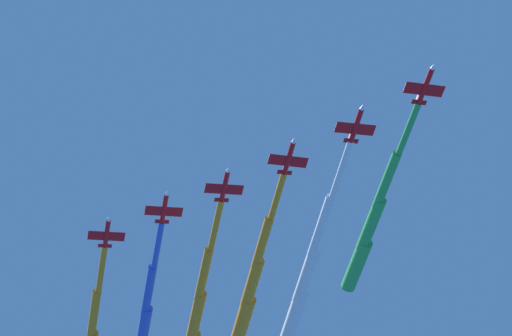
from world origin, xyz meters
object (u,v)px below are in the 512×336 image
Objects in this scene: jet_port_mid at (196,318)px; jet_starboard_mid at (144,332)px; jet_port_inner at (306,276)px; jet_starboard_inner at (253,284)px; jet_lead at (371,225)px.

jet_port_mid is 1.02× the size of jet_starboard_mid.
jet_starboard_inner is (-3.96, 12.24, -0.86)m from jet_port_inner.
jet_port_inner is at bearing -92.07° from jet_starboard_mid.
jet_starboard_mid is at bearing 80.41° from jet_starboard_inner.
jet_starboard_inner is (2.35, 31.28, -3.65)m from jet_lead.
jet_starboard_mid is at bearing 88.74° from jet_port_mid.
jet_lead is 31.58m from jet_starboard_inner.
jet_starboard_mid reaches higher than jet_port_inner.
jet_lead is at bearing -98.81° from jet_port_mid.
jet_port_mid is at bearing 81.19° from jet_lead.
jet_port_inner is at bearing -72.05° from jet_starboard_inner.
jet_lead is 20.25m from jet_port_inner.
jet_port_mid is at bearing -91.26° from jet_starboard_mid.
jet_port_inner is 1.03× the size of jet_port_mid.
jet_port_inner is at bearing -92.48° from jet_port_mid.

